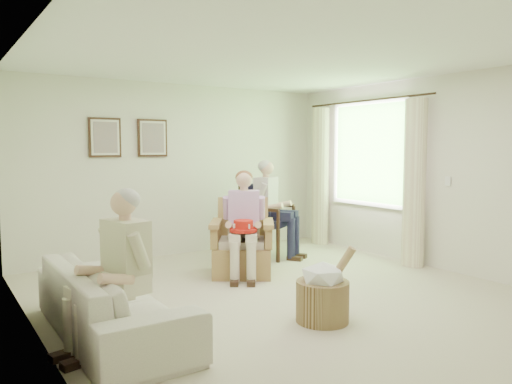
% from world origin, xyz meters
% --- Properties ---
extents(floor, '(5.50, 5.50, 0.00)m').
position_xyz_m(floor, '(0.00, 0.00, 0.00)').
color(floor, beige).
rests_on(floor, ground).
extents(back_wall, '(5.00, 0.04, 2.60)m').
position_xyz_m(back_wall, '(0.00, 2.75, 1.30)').
color(back_wall, silver).
rests_on(back_wall, ground).
extents(left_wall, '(0.04, 5.50, 2.60)m').
position_xyz_m(left_wall, '(-2.50, 0.00, 1.30)').
color(left_wall, silver).
rests_on(left_wall, ground).
extents(right_wall, '(0.04, 5.50, 2.60)m').
position_xyz_m(right_wall, '(2.50, 0.00, 1.30)').
color(right_wall, silver).
rests_on(right_wall, ground).
extents(ceiling, '(5.00, 5.50, 0.02)m').
position_xyz_m(ceiling, '(0.00, 0.00, 2.60)').
color(ceiling, white).
rests_on(ceiling, back_wall).
extents(window, '(0.13, 2.50, 1.63)m').
position_xyz_m(window, '(2.46, 1.20, 1.58)').
color(window, '#2D6B23').
rests_on(window, right_wall).
extents(curtain_left, '(0.34, 0.34, 2.30)m').
position_xyz_m(curtain_left, '(2.33, 0.22, 1.15)').
color(curtain_left, '#F0E7BC').
rests_on(curtain_left, ground).
extents(curtain_right, '(0.34, 0.34, 2.30)m').
position_xyz_m(curtain_right, '(2.33, 2.18, 1.15)').
color(curtain_right, '#F0E7BC').
rests_on(curtain_right, ground).
extents(framed_print_left, '(0.45, 0.05, 0.55)m').
position_xyz_m(framed_print_left, '(-1.15, 2.71, 1.78)').
color(framed_print_left, '#382114').
rests_on(framed_print_left, back_wall).
extents(framed_print_right, '(0.45, 0.05, 0.55)m').
position_xyz_m(framed_print_right, '(-0.45, 2.71, 1.78)').
color(framed_print_right, '#382114').
rests_on(framed_print_right, back_wall).
extents(wicker_armchair, '(0.76, 0.76, 0.98)m').
position_xyz_m(wicker_armchair, '(0.11, 1.15, 0.31)').
color(wicker_armchair, tan).
rests_on(wicker_armchair, ground).
extents(wood_armchair, '(0.70, 0.66, 1.08)m').
position_xyz_m(wood_armchair, '(1.01, 1.94, 0.59)').
color(wood_armchair, black).
rests_on(wood_armchair, ground).
extents(sofa, '(2.13, 0.83, 0.62)m').
position_xyz_m(sofa, '(-1.95, -0.05, 0.31)').
color(sofa, beige).
rests_on(sofa, ground).
extents(person_wicker, '(0.40, 0.63, 1.32)m').
position_xyz_m(person_wicker, '(0.11, 1.02, 0.76)').
color(person_wicker, beige).
rests_on(person_wicker, ground).
extents(person_dark, '(0.40, 0.62, 1.42)m').
position_xyz_m(person_dark, '(1.01, 1.76, 0.85)').
color(person_dark, '#181734').
rests_on(person_dark, ground).
extents(person_sofa, '(0.42, 0.62, 1.28)m').
position_xyz_m(person_sofa, '(-1.95, -0.38, 0.73)').
color(person_sofa, beige).
rests_on(person_sofa, ground).
extents(red_hat, '(0.34, 0.34, 0.14)m').
position_xyz_m(red_hat, '(-0.04, 0.86, 0.67)').
color(red_hat, red).
rests_on(red_hat, person_wicker).
extents(hatbox, '(0.64, 0.64, 0.73)m').
position_xyz_m(hatbox, '(-0.19, -0.79, 0.29)').
color(hatbox, tan).
rests_on(hatbox, ground).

